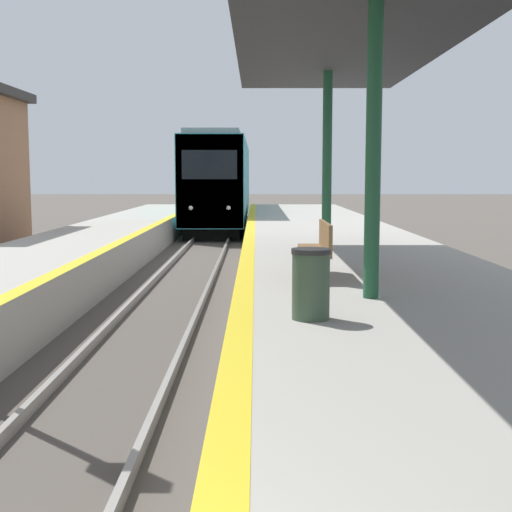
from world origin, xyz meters
name	(u,v)px	position (x,y,z in m)	size (l,w,h in m)	color
train	(221,182)	(0.00, 36.13, 2.32)	(2.72, 19.53, 4.57)	black
trash_bin	(310,284)	(2.48, 6.58, 1.41)	(0.47, 0.47, 0.84)	#384C38
bench	(317,248)	(2.86, 10.09, 1.48)	(0.44, 1.70, 0.92)	brown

